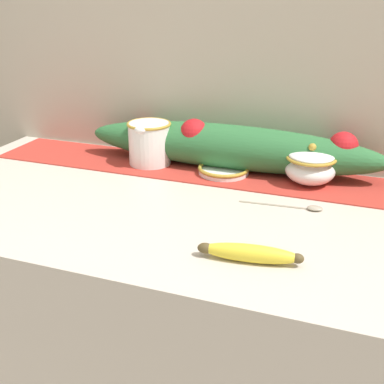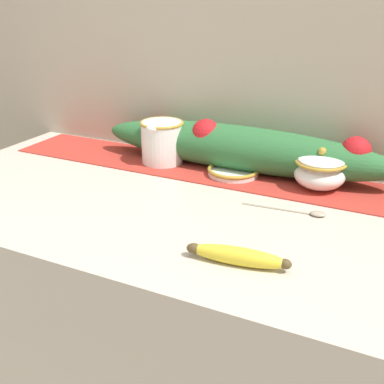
% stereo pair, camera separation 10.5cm
% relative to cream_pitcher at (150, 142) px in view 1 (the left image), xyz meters
% --- Properties ---
extents(countertop, '(1.48, 0.68, 0.89)m').
position_rel_cream_pitcher_xyz_m(countertop, '(0.22, -0.23, -0.51)').
color(countertop, beige).
rests_on(countertop, ground_plane).
extents(back_wall, '(2.28, 0.04, 2.40)m').
position_rel_cream_pitcher_xyz_m(back_wall, '(0.22, 0.13, 0.24)').
color(back_wall, '#B7AD99').
rests_on(back_wall, ground_plane).
extents(table_runner, '(1.36, 0.21, 0.00)m').
position_rel_cream_pitcher_xyz_m(table_runner, '(0.22, -0.00, -0.07)').
color(table_runner, '#B23328').
rests_on(table_runner, countertop).
extents(cream_pitcher, '(0.12, 0.15, 0.12)m').
position_rel_cream_pitcher_xyz_m(cream_pitcher, '(0.00, 0.00, 0.00)').
color(cream_pitcher, white).
rests_on(cream_pitcher, countertop).
extents(sugar_bowl, '(0.13, 0.13, 0.11)m').
position_rel_cream_pitcher_xyz_m(sugar_bowl, '(0.45, -0.00, -0.02)').
color(sugar_bowl, white).
rests_on(sugar_bowl, countertop).
extents(small_dish, '(0.14, 0.14, 0.02)m').
position_rel_cream_pitcher_xyz_m(small_dish, '(0.22, -0.01, -0.05)').
color(small_dish, white).
rests_on(small_dish, countertop).
extents(banana, '(0.20, 0.06, 0.03)m').
position_rel_cream_pitcher_xyz_m(banana, '(0.40, -0.43, -0.05)').
color(banana, yellow).
rests_on(banana, countertop).
extents(spoon, '(0.19, 0.03, 0.01)m').
position_rel_cream_pitcher_xyz_m(spoon, '(0.47, -0.16, -0.06)').
color(spoon, '#A89E89').
rests_on(spoon, countertop).
extents(poinsettia_garland, '(0.85, 0.13, 0.13)m').
position_rel_cream_pitcher_xyz_m(poinsettia_garland, '(0.22, 0.04, -0.00)').
color(poinsettia_garland, '#2D6B38').
rests_on(poinsettia_garland, countertop).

